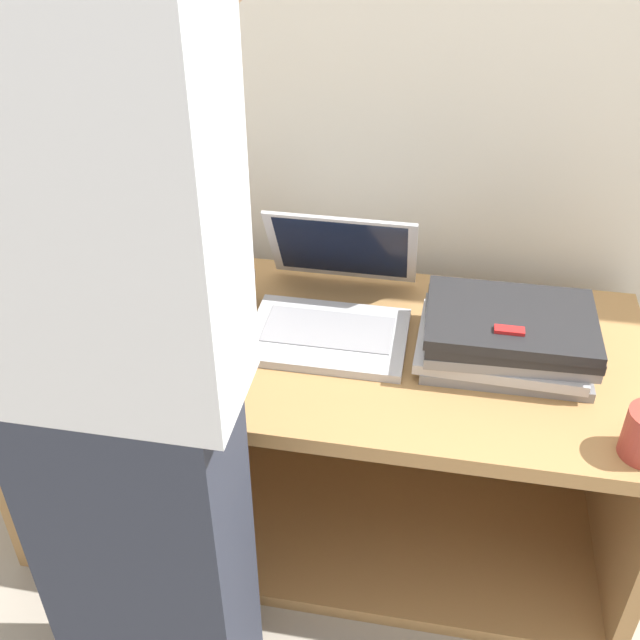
% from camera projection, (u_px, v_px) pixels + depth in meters
% --- Properties ---
extents(ground_plane, '(12.00, 12.00, 0.00)m').
position_uv_depth(ground_plane, '(303.00, 612.00, 1.73)').
color(ground_plane, '#9E9384').
extents(cart, '(1.41, 0.64, 0.55)m').
position_uv_depth(cart, '(331.00, 413.00, 1.88)').
color(cart, '#A87A47').
rests_on(cart, ground_plane).
extents(laptop_open, '(0.35, 0.38, 0.24)m').
position_uv_depth(laptop_open, '(333.00, 306.00, 1.69)').
color(laptop_open, '#B7B7BC').
rests_on(laptop_open, cart).
extents(laptop_stack_left, '(0.37, 0.27, 0.09)m').
position_uv_depth(laptop_stack_left, '(164.00, 306.00, 1.70)').
color(laptop_stack_left, slate).
rests_on(laptop_stack_left, cart).
extents(laptop_stack_right, '(0.37, 0.27, 0.12)m').
position_uv_depth(laptop_stack_right, '(506.00, 336.00, 1.58)').
color(laptop_stack_right, gray).
rests_on(laptop_stack_right, cart).
extents(person, '(0.40, 0.53, 1.68)m').
position_uv_depth(person, '(114.00, 368.00, 1.12)').
color(person, '#2D3342').
rests_on(person, ground_plane).
extents(inventory_tag, '(0.06, 0.02, 0.01)m').
position_uv_depth(inventory_tag, '(509.00, 330.00, 1.49)').
color(inventory_tag, red).
rests_on(inventory_tag, laptop_stack_right).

